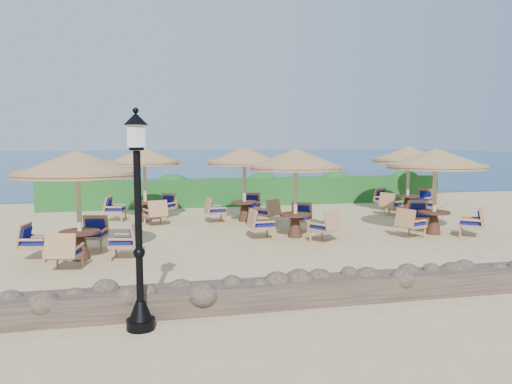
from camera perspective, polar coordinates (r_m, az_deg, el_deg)
name	(u,v)px	position (r m, az deg, el deg)	size (l,w,h in m)	color
ground	(301,235)	(15.47, 5.21, -4.87)	(120.00, 120.00, 0.00)	tan
sea	(172,157)	(84.63, -9.59, 3.94)	(160.00, 160.00, 0.00)	navy
hedge	(252,192)	(22.27, -0.49, 0.04)	(18.00, 0.90, 1.20)	#194E1E
stone_wall	(404,284)	(9.87, 16.56, -10.08)	(15.00, 0.65, 0.44)	brown
lamp_post	(139,230)	(7.77, -13.27, -4.25)	(0.44, 0.44, 3.31)	black
extra_parasol	(435,157)	(23.30, 19.76, 3.82)	(2.30, 2.30, 2.41)	beige
cafe_set_0	(78,183)	(12.73, -19.67, 0.92)	(2.96, 2.96, 2.65)	beige
cafe_set_1	(296,174)	(14.84, 4.55, 2.10)	(2.81, 2.80, 2.65)	beige
cafe_set_2	(436,171)	(16.22, 19.84, 2.26)	(3.01, 3.01, 2.65)	beige
cafe_set_3	(144,170)	(18.12, -12.63, 2.44)	(2.69, 2.71, 2.65)	beige
cafe_set_4	(244,169)	(17.74, -1.35, 2.68)	(2.78, 2.77, 2.65)	beige
cafe_set_5	(408,167)	(20.67, 17.03, 2.79)	(2.91, 2.91, 2.65)	beige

